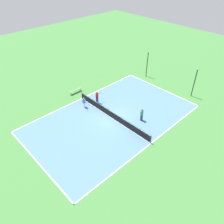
{
  "coord_description": "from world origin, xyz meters",
  "views": [
    {
      "loc": [
        14.7,
        -14.05,
        16.22
      ],
      "look_at": [
        0.0,
        0.0,
        0.9
      ],
      "focal_mm": 35.0,
      "sensor_mm": 36.0,
      "label": 1
    }
  ],
  "objects_px": {
    "tennis_ball_midcourt": "(60,113)",
    "tennis_ball_right_alley": "(112,88)",
    "fence_post_back_right": "(194,83)",
    "tennis_ball_near_net": "(120,98)",
    "player_near_blue": "(84,102)",
    "player_far_green": "(142,114)",
    "bench": "(75,90)",
    "player_coach_red": "(97,96)",
    "tennis_net": "(112,115)",
    "fence_post_back_left": "(147,65)"
  },
  "relations": [
    {
      "from": "tennis_ball_midcourt",
      "to": "bench",
      "type": "bearing_deg",
      "value": 120.81
    },
    {
      "from": "tennis_ball_near_net",
      "to": "fence_post_back_right",
      "type": "relative_size",
      "value": 0.02
    },
    {
      "from": "bench",
      "to": "tennis_ball_midcourt",
      "type": "bearing_deg",
      "value": -149.19
    },
    {
      "from": "player_near_blue",
      "to": "player_far_green",
      "type": "xyz_separation_m",
      "value": [
        6.73,
        3.19,
        0.13
      ]
    },
    {
      "from": "tennis_net",
      "to": "player_far_green",
      "type": "distance_m",
      "value": 3.48
    },
    {
      "from": "player_near_blue",
      "to": "fence_post_back_right",
      "type": "relative_size",
      "value": 0.35
    },
    {
      "from": "player_far_green",
      "to": "tennis_ball_midcourt",
      "type": "distance_m",
      "value": 9.98
    },
    {
      "from": "player_coach_red",
      "to": "player_far_green",
      "type": "relative_size",
      "value": 1.07
    },
    {
      "from": "player_coach_red",
      "to": "tennis_ball_right_alley",
      "type": "distance_m",
      "value": 4.28
    },
    {
      "from": "tennis_ball_right_alley",
      "to": "fence_post_back_right",
      "type": "relative_size",
      "value": 0.02
    },
    {
      "from": "tennis_net",
      "to": "bench",
      "type": "bearing_deg",
      "value": 178.04
    },
    {
      "from": "tennis_ball_midcourt",
      "to": "fence_post_back_left",
      "type": "height_order",
      "value": "fence_post_back_left"
    },
    {
      "from": "tennis_ball_midcourt",
      "to": "fence_post_back_right",
      "type": "distance_m",
      "value": 17.8
    },
    {
      "from": "tennis_ball_midcourt",
      "to": "tennis_ball_right_alley",
      "type": "bearing_deg",
      "value": 89.44
    },
    {
      "from": "tennis_net",
      "to": "tennis_ball_right_alley",
      "type": "relative_size",
      "value": 170.9
    },
    {
      "from": "bench",
      "to": "tennis_ball_near_net",
      "type": "xyz_separation_m",
      "value": [
        5.31,
        3.39,
        -0.34
      ]
    },
    {
      "from": "player_coach_red",
      "to": "tennis_ball_near_net",
      "type": "height_order",
      "value": "player_coach_red"
    },
    {
      "from": "tennis_ball_right_alley",
      "to": "fence_post_back_right",
      "type": "distance_m",
      "value": 11.21
    },
    {
      "from": "player_far_green",
      "to": "tennis_ball_near_net",
      "type": "bearing_deg",
      "value": -75.55
    },
    {
      "from": "player_near_blue",
      "to": "tennis_ball_midcourt",
      "type": "bearing_deg",
      "value": -88.88
    },
    {
      "from": "player_coach_red",
      "to": "tennis_ball_midcourt",
      "type": "distance_m",
      "value": 5.14
    },
    {
      "from": "player_coach_red",
      "to": "fence_post_back_right",
      "type": "relative_size",
      "value": 0.44
    },
    {
      "from": "tennis_ball_near_net",
      "to": "fence_post_back_right",
      "type": "xyz_separation_m",
      "value": [
        6.29,
        7.55,
        1.9
      ]
    },
    {
      "from": "player_far_green",
      "to": "tennis_ball_right_alley",
      "type": "xyz_separation_m",
      "value": [
        -7.68,
        2.55,
        -0.87
      ]
    },
    {
      "from": "tennis_ball_midcourt",
      "to": "tennis_ball_near_net",
      "type": "distance_m",
      "value": 8.15
    },
    {
      "from": "tennis_net",
      "to": "tennis_ball_right_alley",
      "type": "xyz_separation_m",
      "value": [
        -5.01,
        4.74,
        -0.47
      ]
    },
    {
      "from": "bench",
      "to": "tennis_ball_midcourt",
      "type": "xyz_separation_m",
      "value": [
        2.55,
        -4.28,
        -0.34
      ]
    },
    {
      "from": "fence_post_back_right",
      "to": "tennis_ball_near_net",
      "type": "bearing_deg",
      "value": -129.8
    },
    {
      "from": "tennis_ball_right_alley",
      "to": "tennis_ball_near_net",
      "type": "distance_m",
      "value": 2.89
    },
    {
      "from": "tennis_ball_midcourt",
      "to": "player_near_blue",
      "type": "bearing_deg",
      "value": 71.04
    },
    {
      "from": "fence_post_back_right",
      "to": "bench",
      "type": "bearing_deg",
      "value": -136.69
    },
    {
      "from": "bench",
      "to": "player_coach_red",
      "type": "relative_size",
      "value": 1.11
    },
    {
      "from": "player_near_blue",
      "to": "tennis_ball_midcourt",
      "type": "height_order",
      "value": "player_near_blue"
    },
    {
      "from": "tennis_ball_near_net",
      "to": "player_coach_red",
      "type": "bearing_deg",
      "value": -114.39
    },
    {
      "from": "player_near_blue",
      "to": "tennis_ball_right_alley",
      "type": "xyz_separation_m",
      "value": [
        -0.95,
        5.74,
        -0.74
      ]
    },
    {
      "from": "tennis_ball_near_net",
      "to": "tennis_ball_midcourt",
      "type": "bearing_deg",
      "value": -109.81
    },
    {
      "from": "tennis_ball_midcourt",
      "to": "fence_post_back_right",
      "type": "height_order",
      "value": "fence_post_back_right"
    },
    {
      "from": "tennis_ball_right_alley",
      "to": "fence_post_back_right",
      "type": "xyz_separation_m",
      "value": [
        8.96,
        6.45,
        1.9
      ]
    },
    {
      "from": "tennis_ball_midcourt",
      "to": "tennis_ball_right_alley",
      "type": "relative_size",
      "value": 1.0
    },
    {
      "from": "tennis_ball_right_alley",
      "to": "player_near_blue",
      "type": "bearing_deg",
      "value": -80.59
    },
    {
      "from": "tennis_net",
      "to": "fence_post_back_right",
      "type": "distance_m",
      "value": 11.96
    },
    {
      "from": "bench",
      "to": "tennis_ball_right_alley",
      "type": "xyz_separation_m",
      "value": [
        2.64,
        4.48,
        -0.34
      ]
    },
    {
      "from": "player_coach_red",
      "to": "player_near_blue",
      "type": "height_order",
      "value": "player_coach_red"
    },
    {
      "from": "tennis_net",
      "to": "player_coach_red",
      "type": "height_order",
      "value": "player_coach_red"
    },
    {
      "from": "bench",
      "to": "player_near_blue",
      "type": "relative_size",
      "value": 1.38
    },
    {
      "from": "tennis_net",
      "to": "player_coach_red",
      "type": "xyz_separation_m",
      "value": [
        -3.62,
        0.81,
        0.49
      ]
    },
    {
      "from": "tennis_ball_midcourt",
      "to": "tennis_ball_right_alley",
      "type": "distance_m",
      "value": 8.76
    },
    {
      "from": "tennis_ball_midcourt",
      "to": "tennis_ball_near_net",
      "type": "relative_size",
      "value": 1.0
    },
    {
      "from": "player_coach_red",
      "to": "player_near_blue",
      "type": "relative_size",
      "value": 1.25
    },
    {
      "from": "player_coach_red",
      "to": "player_far_green",
      "type": "distance_m",
      "value": 6.44
    }
  ]
}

